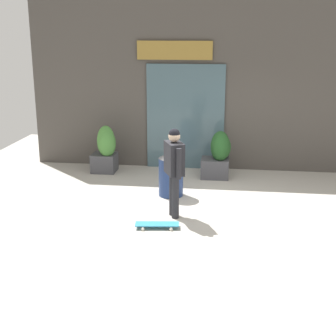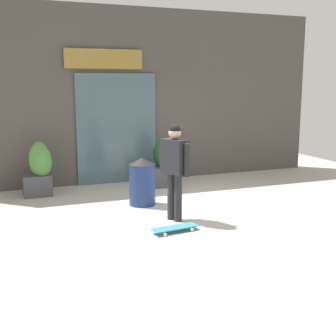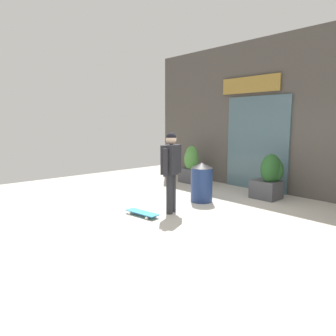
{
  "view_description": "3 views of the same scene",
  "coord_description": "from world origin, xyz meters",
  "px_view_note": "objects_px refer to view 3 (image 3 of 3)",
  "views": [
    {
      "loc": [
        0.38,
        -8.51,
        3.26
      ],
      "look_at": [
        -0.68,
        -0.42,
        0.9
      ],
      "focal_mm": 51.29,
      "sensor_mm": 36.0,
      "label": 1
    },
    {
      "loc": [
        -3.36,
        -7.23,
        2.29
      ],
      "look_at": [
        -0.68,
        -0.42,
        0.9
      ],
      "focal_mm": 48.27,
      "sensor_mm": 36.0,
      "label": 2
    },
    {
      "loc": [
        3.94,
        -4.57,
        1.83
      ],
      "look_at": [
        -0.68,
        -0.42,
        0.9
      ],
      "focal_mm": 33.33,
      "sensor_mm": 36.0,
      "label": 3
    }
  ],
  "objects_px": {
    "skateboard": "(142,213)",
    "planter_box_left": "(191,164)",
    "skateboarder": "(171,164)",
    "trash_bin": "(202,182)",
    "planter_box_right": "(270,176)"
  },
  "relations": [
    {
      "from": "planter_box_left",
      "to": "planter_box_right",
      "type": "xyz_separation_m",
      "value": [
        2.65,
        -0.06,
        -0.01
      ]
    },
    {
      "from": "planter_box_left",
      "to": "skateboard",
      "type": "bearing_deg",
      "value": -61.65
    },
    {
      "from": "skateboarder",
      "to": "planter_box_left",
      "type": "bearing_deg",
      "value": -77.38
    },
    {
      "from": "skateboarder",
      "to": "trash_bin",
      "type": "xyz_separation_m",
      "value": [
        -0.2,
        1.14,
        -0.53
      ]
    },
    {
      "from": "skateboarder",
      "to": "skateboard",
      "type": "bearing_deg",
      "value": 44.37
    },
    {
      "from": "skateboarder",
      "to": "trash_bin",
      "type": "bearing_deg",
      "value": -104.13
    },
    {
      "from": "skateboarder",
      "to": "planter_box_right",
      "type": "distance_m",
      "value": 2.67
    },
    {
      "from": "planter_box_left",
      "to": "planter_box_right",
      "type": "relative_size",
      "value": 1.04
    },
    {
      "from": "skateboarder",
      "to": "planter_box_left",
      "type": "distance_m",
      "value": 3.26
    },
    {
      "from": "planter_box_left",
      "to": "trash_bin",
      "type": "relative_size",
      "value": 1.24
    },
    {
      "from": "planter_box_right",
      "to": "skateboard",
      "type": "bearing_deg",
      "value": -106.95
    },
    {
      "from": "planter_box_right",
      "to": "trash_bin",
      "type": "distance_m",
      "value": 1.67
    },
    {
      "from": "skateboarder",
      "to": "skateboard",
      "type": "relative_size",
      "value": 2.11
    },
    {
      "from": "trash_bin",
      "to": "skateboarder",
      "type": "bearing_deg",
      "value": -80.12
    },
    {
      "from": "skateboard",
      "to": "planter_box_left",
      "type": "height_order",
      "value": "planter_box_left"
    }
  ]
}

